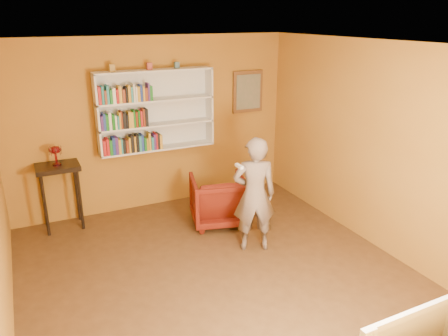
{
  "coord_description": "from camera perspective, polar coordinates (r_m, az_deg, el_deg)",
  "views": [
    {
      "loc": [
        -1.89,
        -4.03,
        2.98
      ],
      "look_at": [
        0.39,
        0.75,
        1.12
      ],
      "focal_mm": 35.0,
      "sensor_mm": 36.0,
      "label": 1
    }
  ],
  "objects": [
    {
      "name": "ornament_left",
      "position": [
        6.55,
        -14.43,
        12.55
      ],
      "size": [
        0.08,
        0.08,
        0.11
      ],
      "primitive_type": "cube",
      "color": "olive",
      "rests_on": "bookshelf"
    },
    {
      "name": "television",
      "position": [
        3.61,
        21.92,
        -19.46
      ],
      "size": [
        0.95,
        0.14,
        0.55
      ],
      "primitive_type": "imported",
      "rotation": [
        0.0,
        0.0,
        0.01
      ],
      "color": "black",
      "rests_on": "tv_cabinet"
    },
    {
      "name": "armchair",
      "position": [
        6.54,
        -0.75,
        -4.19
      ],
      "size": [
        0.96,
        0.98,
        0.73
      ],
      "primitive_type": "imported",
      "rotation": [
        0.0,
        0.0,
        2.88
      ],
      "color": "#4C0905",
      "rests_on": "ground"
    },
    {
      "name": "ornament_right",
      "position": [
        6.8,
        -6.21,
        13.22
      ],
      "size": [
        0.07,
        0.07,
        0.1
      ],
      "primitive_type": "cube",
      "color": "#446472",
      "rests_on": "bookshelf"
    },
    {
      "name": "ornament_centre",
      "position": [
        6.67,
        -9.74,
        12.98
      ],
      "size": [
        0.08,
        0.08,
        0.1
      ],
      "primitive_type": "cube",
      "color": "#9E3E34",
      "rests_on": "bookshelf"
    },
    {
      "name": "console_table",
      "position": [
        6.66,
        -20.8,
        -1.01
      ],
      "size": [
        0.59,
        0.45,
        0.97
      ],
      "color": "black",
      "rests_on": "ground"
    },
    {
      "name": "bookshelf",
      "position": [
        6.85,
        -9.01,
        7.49
      ],
      "size": [
        1.8,
        0.29,
        1.23
      ],
      "color": "silver",
      "rests_on": "room_shell"
    },
    {
      "name": "books_row_lower",
      "position": [
        6.76,
        -11.86,
        3.1
      ],
      "size": [
        0.9,
        0.19,
        0.27
      ],
      "color": "red",
      "rests_on": "bookshelf"
    },
    {
      "name": "framed_painting",
      "position": [
        7.5,
        3.13,
        9.92
      ],
      "size": [
        0.55,
        0.05,
        0.7
      ],
      "color": "brown",
      "rests_on": "room_shell"
    },
    {
      "name": "books_row_middle",
      "position": [
        6.65,
        -12.92,
        6.15
      ],
      "size": [
        0.7,
        0.19,
        0.27
      ],
      "color": "#4B2571",
      "rests_on": "bookshelf"
    },
    {
      "name": "person",
      "position": [
        5.68,
        3.99,
        -3.5
      ],
      "size": [
        0.66,
        0.54,
        1.55
      ],
      "primitive_type": "imported",
      "rotation": [
        0.0,
        0.0,
        2.8
      ],
      "color": "#6D5C50",
      "rests_on": "ground"
    },
    {
      "name": "room_shell",
      "position": [
        4.87,
        -0.31,
        -4.44
      ],
      "size": [
        5.3,
        5.8,
        2.88
      ],
      "color": "#482E17",
      "rests_on": "ground"
    },
    {
      "name": "books_row_upper",
      "position": [
        6.58,
        -12.87,
        9.37
      ],
      "size": [
        0.79,
        0.19,
        0.27
      ],
      "color": "red",
      "rests_on": "bookshelf"
    },
    {
      "name": "ruby_lustre",
      "position": [
        6.55,
        -21.18,
        2.01
      ],
      "size": [
        0.17,
        0.17,
        0.28
      ],
      "color": "maroon",
      "rests_on": "console_table"
    },
    {
      "name": "game_remote",
      "position": [
        5.18,
        1.98,
        0.24
      ],
      "size": [
        0.04,
        0.15,
        0.04
      ],
      "primitive_type": "cube",
      "color": "white",
      "rests_on": "person"
    }
  ]
}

